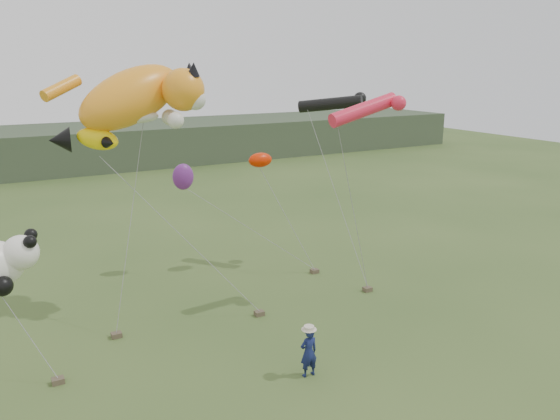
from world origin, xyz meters
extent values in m
plane|color=#385123|center=(0.00, 0.00, 0.00)|extent=(120.00, 120.00, 0.00)
cube|color=#2D3D28|center=(0.00, 45.00, 2.00)|extent=(90.00, 12.00, 4.00)
imported|color=#141C4C|center=(-0.29, -0.12, 0.87)|extent=(0.64, 0.42, 1.73)
cube|color=brown|center=(-5.33, 5.71, 0.10)|extent=(0.38, 0.31, 0.20)
cube|color=brown|center=(0.32, 4.75, 0.10)|extent=(0.38, 0.31, 0.20)
cube|color=brown|center=(5.84, 4.59, 0.10)|extent=(0.38, 0.31, 0.20)
cube|color=brown|center=(-7.73, 3.45, 0.10)|extent=(0.38, 0.31, 0.20)
cube|color=brown|center=(4.93, 7.72, 0.10)|extent=(0.38, 0.31, 0.20)
ellipsoid|color=orange|center=(-3.62, 7.94, 8.89)|extent=(5.23, 3.14, 3.53)
sphere|color=orange|center=(-1.77, 7.01, 9.17)|extent=(1.67, 1.67, 1.67)
cone|color=black|center=(-1.49, 6.54, 9.96)|extent=(0.52, 0.63, 0.63)
cone|color=black|center=(-1.30, 7.47, 9.96)|extent=(0.52, 0.60, 0.59)
sphere|color=silver|center=(-1.40, 6.73, 8.80)|extent=(0.83, 0.83, 0.83)
ellipsoid|color=silver|center=(-3.44, 7.66, 8.15)|extent=(1.63, 0.82, 0.51)
sphere|color=silver|center=(-2.33, 6.45, 8.06)|extent=(0.65, 0.65, 0.65)
sphere|color=silver|center=(-2.14, 7.75, 8.06)|extent=(0.65, 0.65, 0.65)
cylinder|color=orange|center=(-6.04, 8.68, 9.26)|extent=(1.73, 1.27, 1.01)
ellipsoid|color=yellow|center=(-5.06, 7.55, 7.39)|extent=(1.76, 0.88, 1.18)
cone|color=black|center=(-6.38, 7.88, 7.39)|extent=(0.89, 1.08, 0.99)
cone|color=black|center=(-4.95, 7.55, 8.00)|extent=(0.55, 0.55, 0.44)
cone|color=black|center=(-4.73, 7.00, 7.28)|extent=(0.58, 0.61, 0.44)
cone|color=black|center=(-4.73, 8.10, 7.28)|extent=(0.58, 0.61, 0.44)
cylinder|color=black|center=(6.44, 8.88, 8.25)|extent=(2.59, 2.79, 0.95)
sphere|color=black|center=(7.87, 8.37, 8.50)|extent=(0.63, 0.63, 0.63)
cylinder|color=#EA2140|center=(4.68, 3.91, 8.37)|extent=(3.13, 0.58, 1.32)
sphere|color=#EA2140|center=(6.07, 3.41, 8.61)|extent=(0.62, 0.62, 0.62)
sphere|color=white|center=(-8.29, 4.62, 4.27)|extent=(1.13, 1.13, 1.13)
sphere|color=black|center=(-8.00, 4.24, 4.70)|extent=(0.42, 0.42, 0.42)
sphere|color=black|center=(-7.91, 5.04, 4.70)|extent=(0.42, 0.42, 0.42)
sphere|color=black|center=(-8.95, 4.15, 3.42)|extent=(0.66, 0.66, 0.66)
ellipsoid|color=red|center=(2.98, 9.78, 5.60)|extent=(1.23, 0.72, 0.72)
ellipsoid|color=#68247D|center=(-0.62, 10.94, 4.90)|extent=(1.04, 0.70, 1.28)
camera|label=1|loc=(-9.01, -13.92, 10.08)|focal=35.00mm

